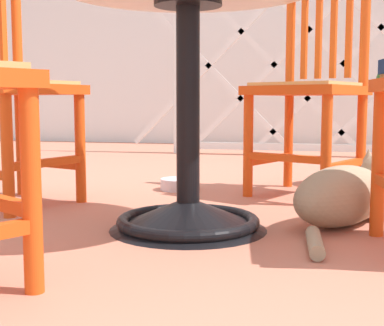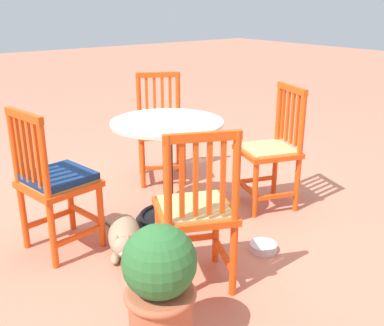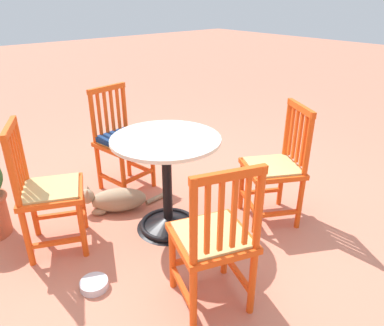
{
  "view_description": "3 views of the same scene",
  "coord_description": "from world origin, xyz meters",
  "px_view_note": "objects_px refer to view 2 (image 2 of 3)",
  "views": [
    {
      "loc": [
        0.45,
        -1.55,
        0.39
      ],
      "look_at": [
        0.09,
        -0.04,
        0.22
      ],
      "focal_mm": 51.54,
      "sensor_mm": 36.0,
      "label": 1
    },
    {
      "loc": [
        1.73,
        2.49,
        1.48
      ],
      "look_at": [
        -0.12,
        0.1,
        0.4
      ],
      "focal_mm": 42.56,
      "sensor_mm": 36.0,
      "label": 2
    },
    {
      "loc": [
        -1.82,
        1.41,
        1.62
      ],
      "look_at": [
        -0.07,
        -0.07,
        0.55
      ],
      "focal_mm": 33.98,
      "sensor_mm": 36.0,
      "label": 3
    }
  ],
  "objects_px": {
    "cafe_table": "(168,183)",
    "tabby_cat": "(124,237)",
    "orange_chair_by_planter": "(196,213)",
    "orange_chair_near_fence": "(56,183)",
    "terracotta_planter": "(160,289)",
    "pet_water_bowl": "(263,247)",
    "orange_chair_facing_out": "(161,131)",
    "orange_chair_tucked_in": "(271,151)"
  },
  "relations": [
    {
      "from": "orange_chair_by_planter",
      "to": "pet_water_bowl",
      "type": "bearing_deg",
      "value": -178.74
    },
    {
      "from": "orange_chair_by_planter",
      "to": "orange_chair_facing_out",
      "type": "relative_size",
      "value": 1.0
    },
    {
      "from": "orange_chair_by_planter",
      "to": "orange_chair_tucked_in",
      "type": "height_order",
      "value": "same"
    },
    {
      "from": "cafe_table",
      "to": "terracotta_planter",
      "type": "xyz_separation_m",
      "value": [
        0.78,
        1.05,
        0.04
      ]
    },
    {
      "from": "cafe_table",
      "to": "tabby_cat",
      "type": "distance_m",
      "value": 0.54
    },
    {
      "from": "orange_chair_facing_out",
      "to": "terracotta_planter",
      "type": "height_order",
      "value": "orange_chair_facing_out"
    },
    {
      "from": "cafe_table",
      "to": "pet_water_bowl",
      "type": "xyz_separation_m",
      "value": [
        -0.22,
        0.72,
        -0.26
      ]
    },
    {
      "from": "cafe_table",
      "to": "tabby_cat",
      "type": "bearing_deg",
      "value": 21.97
    },
    {
      "from": "tabby_cat",
      "to": "cafe_table",
      "type": "bearing_deg",
      "value": -158.03
    },
    {
      "from": "orange_chair_tucked_in",
      "to": "cafe_table",
      "type": "bearing_deg",
      "value": -18.56
    },
    {
      "from": "orange_chair_near_fence",
      "to": "terracotta_planter",
      "type": "distance_m",
      "value": 1.15
    },
    {
      "from": "pet_water_bowl",
      "to": "tabby_cat",
      "type": "bearing_deg",
      "value": -37.67
    },
    {
      "from": "cafe_table",
      "to": "orange_chair_near_fence",
      "type": "distance_m",
      "value": 0.79
    },
    {
      "from": "orange_chair_by_planter",
      "to": "orange_chair_near_fence",
      "type": "height_order",
      "value": "same"
    },
    {
      "from": "orange_chair_by_planter",
      "to": "tabby_cat",
      "type": "distance_m",
      "value": 0.66
    },
    {
      "from": "orange_chair_by_planter",
      "to": "tabby_cat",
      "type": "relative_size",
      "value": 1.28
    },
    {
      "from": "orange_chair_near_fence",
      "to": "terracotta_planter",
      "type": "xyz_separation_m",
      "value": [
        0.01,
        1.14,
        -0.12
      ]
    },
    {
      "from": "orange_chair_facing_out",
      "to": "pet_water_bowl",
      "type": "xyz_separation_m",
      "value": [
        0.2,
        1.43,
        -0.41
      ]
    },
    {
      "from": "cafe_table",
      "to": "orange_chair_by_planter",
      "type": "relative_size",
      "value": 0.83
    },
    {
      "from": "orange_chair_facing_out",
      "to": "tabby_cat",
      "type": "xyz_separation_m",
      "value": [
        0.89,
        0.9,
        -0.34
      ]
    },
    {
      "from": "orange_chair_tucked_in",
      "to": "tabby_cat",
      "type": "xyz_separation_m",
      "value": [
        1.23,
        -0.06,
        -0.34
      ]
    },
    {
      "from": "orange_chair_by_planter",
      "to": "orange_chair_near_fence",
      "type": "distance_m",
      "value": 0.93
    },
    {
      "from": "orange_chair_by_planter",
      "to": "pet_water_bowl",
      "type": "relative_size",
      "value": 5.36
    },
    {
      "from": "tabby_cat",
      "to": "orange_chair_facing_out",
      "type": "bearing_deg",
      "value": -134.79
    },
    {
      "from": "orange_chair_tucked_in",
      "to": "orange_chair_facing_out",
      "type": "xyz_separation_m",
      "value": [
        0.34,
        -0.96,
        0.0
      ]
    },
    {
      "from": "orange_chair_facing_out",
      "to": "pet_water_bowl",
      "type": "distance_m",
      "value": 1.5
    },
    {
      "from": "tabby_cat",
      "to": "pet_water_bowl",
      "type": "distance_m",
      "value": 0.88
    },
    {
      "from": "orange_chair_near_fence",
      "to": "terracotta_planter",
      "type": "height_order",
      "value": "orange_chair_near_fence"
    },
    {
      "from": "tabby_cat",
      "to": "terracotta_planter",
      "type": "distance_m",
      "value": 0.94
    },
    {
      "from": "orange_chair_facing_out",
      "to": "tabby_cat",
      "type": "bearing_deg",
      "value": 45.21
    },
    {
      "from": "orange_chair_facing_out",
      "to": "orange_chair_near_fence",
      "type": "relative_size",
      "value": 1.0
    },
    {
      "from": "tabby_cat",
      "to": "terracotta_planter",
      "type": "xyz_separation_m",
      "value": [
        0.3,
        0.86,
        0.23
      ]
    },
    {
      "from": "terracotta_planter",
      "to": "pet_water_bowl",
      "type": "distance_m",
      "value": 1.09
    },
    {
      "from": "orange_chair_tucked_in",
      "to": "orange_chair_near_fence",
      "type": "relative_size",
      "value": 1.0
    },
    {
      "from": "pet_water_bowl",
      "to": "orange_chair_near_fence",
      "type": "bearing_deg",
      "value": -39.48
    },
    {
      "from": "orange_chair_by_planter",
      "to": "terracotta_planter",
      "type": "xyz_separation_m",
      "value": [
        0.44,
        0.32,
        -0.11
      ]
    },
    {
      "from": "cafe_table",
      "to": "orange_chair_facing_out",
      "type": "distance_m",
      "value": 0.83
    },
    {
      "from": "orange_chair_near_fence",
      "to": "pet_water_bowl",
      "type": "height_order",
      "value": "orange_chair_near_fence"
    },
    {
      "from": "terracotta_planter",
      "to": "pet_water_bowl",
      "type": "height_order",
      "value": "terracotta_planter"
    },
    {
      "from": "orange_chair_near_fence",
      "to": "orange_chair_facing_out",
      "type": "bearing_deg",
      "value": -152.39
    },
    {
      "from": "terracotta_planter",
      "to": "orange_chair_near_fence",
      "type": "bearing_deg",
      "value": -90.45
    },
    {
      "from": "orange_chair_near_fence",
      "to": "pet_water_bowl",
      "type": "relative_size",
      "value": 5.36
    }
  ]
}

